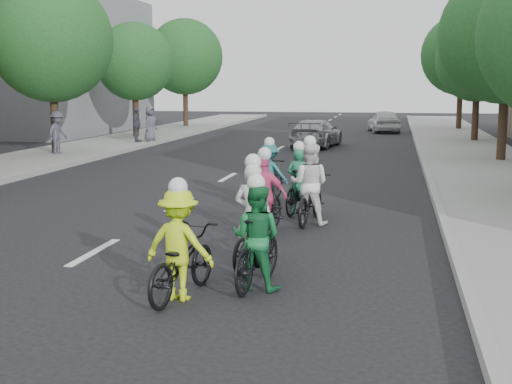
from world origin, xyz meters
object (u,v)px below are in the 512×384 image
(cyclist_3, at_px, (299,188))
(spectator_2, at_px, (150,124))
(cyclist_2, at_px, (270,177))
(spectator_1, at_px, (137,125))
(cyclist_0, at_px, (257,245))
(cyclist_1, at_px, (265,203))
(cyclist_5, at_px, (310,193))
(follow_car_trail, at_px, (384,121))
(spectator_0, at_px, (58,132))
(cyclist_6, at_px, (254,231))
(cyclist_4, at_px, (180,254))
(follow_car_lead, at_px, (316,133))

(cyclist_3, distance_m, spectator_2, 18.94)
(cyclist_2, relative_size, spectator_1, 1.13)
(cyclist_0, xyz_separation_m, cyclist_1, (-0.52, 3.51, 0.01))
(cyclist_2, distance_m, cyclist_5, 2.79)
(follow_car_trail, relative_size, spectator_0, 2.36)
(cyclist_6, distance_m, spectator_1, 22.90)
(follow_car_trail, xyz_separation_m, spectator_0, (-12.20, -17.14, 0.31))
(cyclist_1, bearing_deg, cyclist_2, -71.23)
(cyclist_3, xyz_separation_m, cyclist_4, (-0.73, -6.54, 0.02))
(cyclist_0, bearing_deg, cyclist_4, 45.93)
(cyclist_1, relative_size, cyclist_2, 1.01)
(cyclist_0, distance_m, cyclist_5, 4.81)
(cyclist_5, bearing_deg, follow_car_trail, -85.50)
(cyclist_1, distance_m, spectator_1, 20.64)
(cyclist_2, xyz_separation_m, spectator_1, (-8.84, 14.59, 0.33))
(spectator_0, xyz_separation_m, spectator_1, (1.04, 5.87, -0.03))
(cyclist_4, xyz_separation_m, follow_car_trail, (2.13, 33.83, 0.06))
(cyclist_5, xyz_separation_m, spectator_1, (-10.12, 17.06, 0.31))
(cyclist_2, distance_m, spectator_2, 17.25)
(cyclist_4, bearing_deg, follow_car_lead, -78.09)
(cyclist_1, height_order, cyclist_5, cyclist_5)
(cyclist_5, relative_size, follow_car_trail, 0.49)
(cyclist_4, relative_size, spectator_0, 1.15)
(cyclist_1, relative_size, spectator_2, 1.11)
(cyclist_0, height_order, cyclist_6, cyclist_6)
(follow_car_trail, bearing_deg, cyclist_0, 78.67)
(cyclist_5, bearing_deg, cyclist_1, 68.23)
(cyclist_0, xyz_separation_m, cyclist_6, (-0.26, 1.12, -0.04))
(cyclist_0, height_order, cyclist_5, cyclist_5)
(spectator_1, bearing_deg, follow_car_trail, -49.05)
(cyclist_0, xyz_separation_m, spectator_2, (-9.46, 22.37, 0.35))
(cyclist_6, height_order, spectator_1, cyclist_6)
(cyclist_1, relative_size, cyclist_5, 0.95)
(cyclist_0, distance_m, spectator_0, 19.42)
(follow_car_lead, relative_size, spectator_2, 2.60)
(spectator_1, bearing_deg, cyclist_3, -153.00)
(cyclist_0, xyz_separation_m, cyclist_5, (0.18, 4.81, 0.02))
(cyclist_5, bearing_deg, cyclist_4, 85.33)
(cyclist_4, height_order, follow_car_trail, cyclist_4)
(cyclist_0, relative_size, spectator_2, 1.08)
(cyclist_6, bearing_deg, cyclist_0, 113.36)
(cyclist_5, height_order, cyclist_6, cyclist_5)
(cyclist_3, bearing_deg, spectator_2, -48.72)
(cyclist_5, distance_m, spectator_2, 20.03)
(cyclist_0, bearing_deg, cyclist_6, -67.34)
(follow_car_trail, bearing_deg, cyclist_3, 77.84)
(cyclist_1, xyz_separation_m, follow_car_trail, (1.73, 29.63, 0.04))
(cyclist_0, distance_m, cyclist_1, 3.55)
(cyclist_2, height_order, spectator_1, spectator_1)
(cyclist_4, distance_m, follow_car_trail, 33.89)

